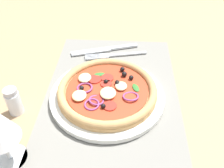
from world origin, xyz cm
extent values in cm
cube|color=#9E7A56|center=(0.00, 0.00, -1.20)|extent=(190.00, 140.00, 2.40)
cube|color=slate|center=(0.00, 0.00, 0.20)|extent=(45.22, 31.93, 0.40)
cylinder|color=silver|center=(-3.26, 0.97, 1.01)|extent=(26.85, 26.85, 1.22)
cylinder|color=tan|center=(-3.26, 0.97, 2.12)|extent=(23.15, 23.15, 1.00)
torus|color=tan|center=(-3.26, 0.97, 2.98)|extent=(23.10, 23.10, 1.80)
cylinder|color=#B7381E|center=(-3.26, 0.97, 2.77)|extent=(18.98, 18.98, 0.30)
ellipsoid|color=beige|center=(-6.24, 6.99, 3.46)|extent=(3.58, 3.23, 1.08)
ellipsoid|color=beige|center=(-5.10, 0.67, 3.52)|extent=(4.02, 3.62, 1.21)
ellipsoid|color=beige|center=(-2.42, -2.19, 3.38)|extent=(3.09, 2.78, 0.93)
ellipsoid|color=beige|center=(0.41, 6.63, 3.44)|extent=(3.47, 3.13, 1.04)
sphere|color=black|center=(3.76, -2.33, 3.51)|extent=(1.18, 1.18, 1.18)
sphere|color=black|center=(-3.70, 6.83, 3.46)|extent=(1.09, 1.09, 1.09)
sphere|color=black|center=(-1.31, -1.24, 3.48)|extent=(1.12, 1.12, 1.12)
sphere|color=black|center=(0.66, -4.55, 3.48)|extent=(1.13, 1.13, 1.13)
sphere|color=black|center=(-1.78, -1.42, 3.44)|extent=(1.05, 1.05, 1.05)
sphere|color=black|center=(-1.09, 1.44, 3.44)|extent=(1.05, 1.05, 1.05)
sphere|color=black|center=(-9.10, 1.39, 3.45)|extent=(1.07, 1.07, 1.07)
sphere|color=black|center=(1.76, -2.84, 3.57)|extent=(1.31, 1.31, 1.31)
torus|color=#8E3D75|center=(-8.50, 3.92, 3.17)|extent=(3.44, 3.42, 0.81)
torus|color=#8E3D75|center=(-3.32, 6.21, 3.17)|extent=(3.78, 3.78, 0.70)
torus|color=#8E3D75|center=(-5.55, -4.43, 3.17)|extent=(3.74, 3.71, 1.28)
torus|color=#8E3D75|center=(-7.20, 3.08, 3.17)|extent=(3.55, 3.50, 1.28)
cylinder|color=#A3281E|center=(-1.47, 1.36, 3.07)|extent=(2.67, 2.67, 0.30)
cylinder|color=#A3281E|center=(-0.07, 4.25, 3.07)|extent=(3.19, 3.19, 0.30)
cylinder|color=#A3281E|center=(-8.62, -0.30, 3.07)|extent=(2.92, 2.92, 0.30)
cylinder|color=#A3281E|center=(-6.73, 3.31, 3.07)|extent=(2.91, 2.91, 0.30)
cylinder|color=#A3281E|center=(0.67, 1.26, 3.07)|extent=(3.06, 3.06, 0.30)
ellipsoid|color=#2D6B28|center=(-2.51, -5.61, 3.12)|extent=(3.11, 2.25, 0.30)
ellipsoid|color=#2D6B28|center=(1.88, 3.35, 3.12)|extent=(2.07, 3.07, 0.30)
cube|color=#B2B5BA|center=(14.80, -3.64, 0.62)|extent=(3.16, 11.11, 0.44)
cube|color=#B2B5BA|center=(13.41, 3.05, 0.62)|extent=(2.67, 2.92, 0.44)
cube|color=#B2B5BA|center=(13.59, 6.58, 0.62)|extent=(1.20, 4.29, 0.44)
cube|color=#B2B5BA|center=(13.00, 6.46, 0.62)|extent=(1.20, 4.29, 0.44)
cube|color=#B2B5BA|center=(12.41, 6.34, 0.62)|extent=(1.20, 4.29, 0.44)
cube|color=#B2B5BA|center=(11.83, 6.22, 0.62)|extent=(1.20, 4.29, 0.44)
cube|color=#B2B5BA|center=(18.40, -2.40, 0.71)|extent=(3.71, 8.41, 0.62)
cube|color=#B2B5BA|center=(15.46, 7.16, 0.62)|extent=(5.32, 11.68, 0.44)
cylinder|color=silver|center=(-20.53, 18.20, 0.20)|extent=(6.40, 6.40, 0.40)
cylinder|color=silver|center=(-20.53, 18.20, 3.40)|extent=(0.80, 0.80, 6.00)
cylinder|color=silver|center=(-8.67, 21.05, 2.75)|extent=(3.20, 3.20, 5.50)
cylinder|color=#ADADB2|center=(-8.67, 21.05, 6.10)|extent=(2.88, 2.88, 1.20)
camera|label=1|loc=(-45.57, -2.56, 41.85)|focal=39.96mm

